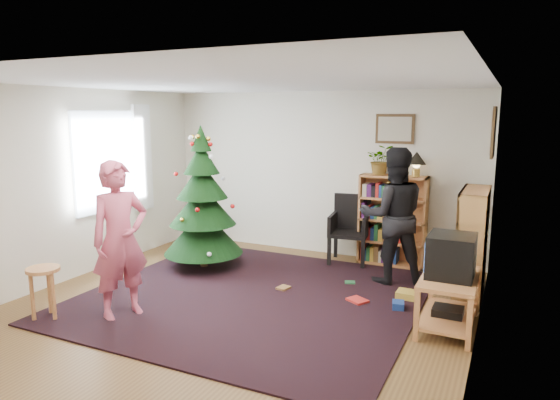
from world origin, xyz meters
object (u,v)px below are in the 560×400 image
at_px(person_by_chair, 393,216).
at_px(table_lamp, 417,160).
at_px(picture_back, 395,129).
at_px(bookshelf_right, 472,243).
at_px(christmas_tree, 203,209).
at_px(picture_right, 494,132).
at_px(tv_stand, 449,297).
at_px(crt_tv, 451,256).
at_px(potted_plant, 381,160).
at_px(stool, 44,279).
at_px(person_standing, 120,240).
at_px(bookshelf_back, 392,219).
at_px(armchair, 351,226).

distance_m(person_by_chair, table_lamp, 1.03).
height_order(picture_back, bookshelf_right, picture_back).
bearing_deg(christmas_tree, picture_right, 10.92).
height_order(picture_back, picture_right, picture_right).
bearing_deg(picture_right, tv_stand, -100.75).
bearing_deg(crt_tv, picture_back, 117.29).
distance_m(christmas_tree, potted_plant, 2.62).
xyz_separation_m(stool, potted_plant, (2.68, 3.54, 1.07)).
bearing_deg(person_standing, picture_back, -8.78).
xyz_separation_m(bookshelf_back, armchair, (-0.57, -0.11, -0.13)).
bearing_deg(bookshelf_back, picture_right, -24.74).
relative_size(picture_right, crt_tv, 1.22).
height_order(stool, potted_plant, potted_plant).
height_order(picture_back, person_by_chair, picture_back).
relative_size(christmas_tree, bookshelf_back, 1.55).
height_order(picture_back, person_standing, picture_back).
relative_size(picture_back, stool, 0.96).
bearing_deg(tv_stand, person_by_chair, 126.43).
relative_size(stool, person_by_chair, 0.33).
bearing_deg(crt_tv, tv_stand, 0.00).
xyz_separation_m(picture_right, stool, (-4.16, -2.95, -1.51)).
bearing_deg(bookshelf_right, potted_plant, 56.31).
distance_m(picture_right, crt_tv, 1.81).
height_order(armchair, table_lamp, table_lamp).
height_order(tv_stand, potted_plant, potted_plant).
distance_m(bookshelf_right, tv_stand, 1.10).
distance_m(bookshelf_back, person_standing, 3.82).
xyz_separation_m(bookshelf_back, crt_tv, (1.02, -1.93, 0.10)).
height_order(picture_right, potted_plant, picture_right).
bearing_deg(bookshelf_right, armchair, 65.41).
height_order(armchair, person_by_chair, person_by_chair).
bearing_deg(crt_tv, table_lamp, 110.49).
xyz_separation_m(christmas_tree, person_by_chair, (2.55, 0.52, 0.04)).
relative_size(bookshelf_back, potted_plant, 3.03).
height_order(christmas_tree, potted_plant, christmas_tree).
relative_size(picture_back, potted_plant, 1.28).
bearing_deg(person_by_chair, potted_plant, -88.88).
xyz_separation_m(picture_right, person_standing, (-3.47, -2.53, -1.10)).
bearing_deg(person_standing, tv_stand, -45.13).
relative_size(picture_back, bookshelf_right, 0.42).
distance_m(christmas_tree, stool, 2.33).
bearing_deg(tv_stand, potted_plant, 122.37).
bearing_deg(potted_plant, christmas_tree, -149.24).
relative_size(picture_right, christmas_tree, 0.30).
bearing_deg(bookshelf_right, person_standing, 123.61).
height_order(picture_back, tv_stand, picture_back).
xyz_separation_m(picture_back, bookshelf_back, (0.04, -0.14, -1.29)).
xyz_separation_m(picture_right, bookshelf_back, (-1.28, 0.59, -1.29)).
relative_size(stool, table_lamp, 1.64).
distance_m(picture_back, potted_plant, 0.48).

